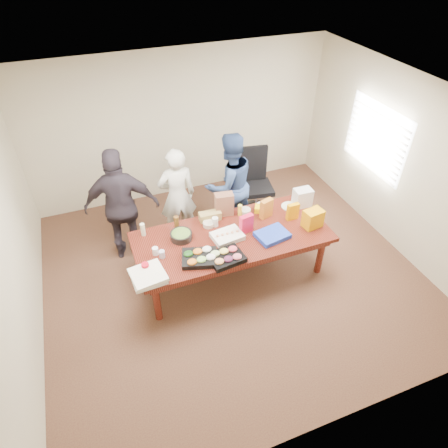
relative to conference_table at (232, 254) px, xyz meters
name	(u,v)px	position (x,y,z in m)	size (l,w,h in m)	color
floor	(232,273)	(0.00, 0.00, -0.39)	(5.50, 5.00, 0.02)	#47301E
ceiling	(235,102)	(0.00, 0.00, 2.33)	(5.50, 5.00, 0.02)	white
wall_back	(181,126)	(0.00, 2.50, 0.98)	(5.50, 0.04, 2.70)	beige
wall_front	(340,358)	(0.00, -2.50, 0.98)	(5.50, 0.04, 2.70)	beige
wall_left	(9,251)	(-2.75, 0.00, 0.98)	(0.04, 5.00, 2.70)	beige
wall_right	(400,164)	(2.75, 0.00, 0.98)	(0.04, 5.00, 2.70)	beige
window_panel	(375,139)	(2.72, 0.60, 1.12)	(0.03, 1.40, 1.10)	white
window_blinds	(373,139)	(2.68, 0.60, 1.12)	(0.04, 1.36, 1.00)	beige
conference_table	(232,254)	(0.00, 0.00, 0.00)	(2.80, 1.20, 0.75)	#4C1C0F
office_chair	(257,186)	(0.99, 1.27, 0.22)	(0.60, 0.60, 1.18)	black
person_center	(177,196)	(-0.49, 1.13, 0.45)	(0.60, 0.40, 1.65)	silver
person_right	(229,185)	(0.37, 1.04, 0.52)	(0.87, 0.67, 1.78)	navy
person_left	(122,206)	(-1.37, 1.00, 0.56)	(1.10, 0.46, 1.88)	#2B252C
veggie_tray	(200,258)	(-0.59, -0.31, 0.41)	(0.47, 0.36, 0.07)	black
fruit_tray	(226,258)	(-0.26, -0.43, 0.41)	(0.45, 0.35, 0.07)	black
sheet_cake	(227,236)	(-0.09, -0.03, 0.41)	(0.42, 0.31, 0.07)	white
salad_bowl	(181,236)	(-0.70, 0.19, 0.43)	(0.31, 0.31, 0.10)	black
chip_bag_blue	(272,235)	(0.52, -0.23, 0.41)	(0.44, 0.33, 0.07)	#1E3BB5
chip_bag_red	(246,224)	(0.22, 0.01, 0.52)	(0.20, 0.08, 0.29)	red
chip_bag_yellow	(293,212)	(0.98, 0.04, 0.51)	(0.18, 0.07, 0.27)	#EB9900
chip_bag_orange	(266,209)	(0.64, 0.23, 0.53)	(0.20, 0.09, 0.30)	#BF6D1E
mayo_jar	(215,222)	(-0.15, 0.30, 0.45)	(0.09, 0.09, 0.14)	silver
mustard_bottle	(240,210)	(0.29, 0.41, 0.46)	(0.06, 0.06, 0.18)	yellow
dressing_bottle	(177,223)	(-0.70, 0.42, 0.49)	(0.07, 0.07, 0.22)	brown
ranch_bottle	(143,230)	(-1.18, 0.46, 0.47)	(0.07, 0.07, 0.20)	beige
banana_bunch	(263,209)	(0.66, 0.36, 0.42)	(0.25, 0.15, 0.08)	#F2C600
bread_loaf	(210,216)	(-0.17, 0.46, 0.44)	(0.33, 0.14, 0.13)	#9F8447
kraft_bag	(224,204)	(0.07, 0.52, 0.55)	(0.27, 0.16, 0.36)	brown
red_cup	(146,268)	(-1.30, -0.26, 0.44)	(0.10, 0.10, 0.13)	red
clear_cup_a	(162,254)	(-1.04, -0.08, 0.43)	(0.08, 0.08, 0.11)	silver
clear_cup_b	(155,251)	(-1.11, 0.01, 0.43)	(0.08, 0.08, 0.11)	white
pizza_box_lower	(148,277)	(-1.30, -0.39, 0.40)	(0.41, 0.41, 0.05)	silver
pizza_box_upper	(148,275)	(-1.30, -0.40, 0.45)	(0.41, 0.41, 0.05)	white
plate_a	(290,206)	(1.10, 0.32, 0.38)	(0.26, 0.26, 0.02)	white
plate_b	(264,206)	(0.72, 0.48, 0.38)	(0.24, 0.24, 0.01)	white
dip_bowl_a	(245,211)	(0.39, 0.43, 0.41)	(0.16, 0.16, 0.07)	beige
dip_bowl_b	(208,224)	(-0.25, 0.32, 0.41)	(0.16, 0.16, 0.07)	beige
grocery_bag_white	(302,198)	(1.29, 0.29, 0.52)	(0.27, 0.19, 0.29)	silver
grocery_bag_yellow	(313,218)	(1.17, -0.21, 0.51)	(0.27, 0.19, 0.27)	#F09C05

